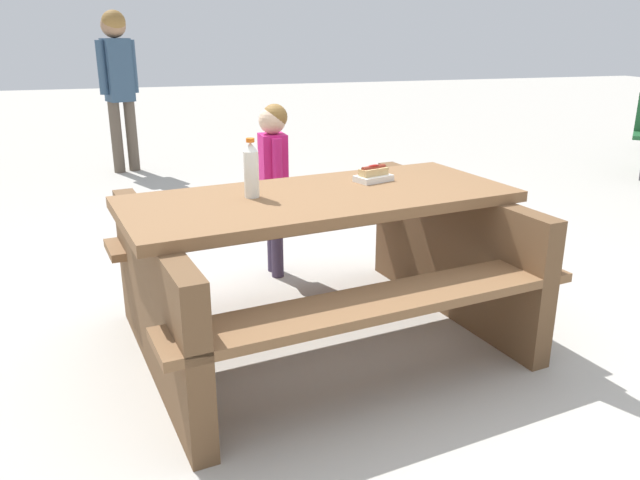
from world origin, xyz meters
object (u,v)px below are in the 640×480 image
(soda_bottle, at_px, (251,170))
(bystander_adult, at_px, (118,71))
(picnic_table, at_px, (320,256))
(hotdog_tray, at_px, (373,175))
(child_in_coat, at_px, (274,168))

(soda_bottle, bearing_deg, bystander_adult, 97.85)
(picnic_table, height_order, hotdog_tray, hotdog_tray)
(picnic_table, bearing_deg, soda_bottle, 173.95)
(picnic_table, bearing_deg, bystander_adult, 101.77)
(hotdog_tray, bearing_deg, child_in_coat, 113.90)
(bystander_adult, bearing_deg, child_in_coat, -75.33)
(picnic_table, xyz_separation_m, soda_bottle, (-0.31, 0.03, 0.43))
(soda_bottle, xyz_separation_m, bystander_adult, (-0.59, 4.31, 0.19))
(bystander_adult, bearing_deg, picnic_table, -78.23)
(picnic_table, bearing_deg, hotdog_tray, 27.17)
(soda_bottle, xyz_separation_m, child_in_coat, (0.30, 0.91, -0.20))
(picnic_table, relative_size, bystander_adult, 1.21)
(hotdog_tray, relative_size, bystander_adult, 0.12)
(hotdog_tray, bearing_deg, soda_bottle, -168.04)
(picnic_table, distance_m, bystander_adult, 4.48)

